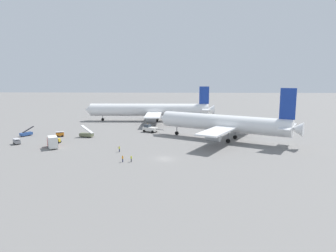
% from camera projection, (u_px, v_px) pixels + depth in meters
% --- Properties ---
extents(ground_plane, '(600.00, 600.00, 0.00)m').
position_uv_depth(ground_plane, '(164.00, 159.00, 77.35)').
color(ground_plane, slate).
extents(airliner_at_gate_left, '(59.30, 43.79, 15.81)m').
position_uv_depth(airliner_at_gate_left, '(150.00, 110.00, 140.90)').
color(airliner_at_gate_left, white).
rests_on(airliner_at_gate_left, ground).
extents(airliner_being_pushed, '(44.04, 36.44, 17.20)m').
position_uv_depth(airliner_being_pushed, '(224.00, 123.00, 98.62)').
color(airliner_being_pushed, white).
rests_on(airliner_being_pushed, ground).
extents(pushback_tug, '(8.04, 5.18, 3.02)m').
position_uv_depth(pushback_tug, '(150.00, 129.00, 113.70)').
color(pushback_tug, white).
rests_on(pushback_tug, ground).
extents(gse_stair_truck_yellow, '(4.92, 3.10, 4.06)m').
position_uv_depth(gse_stair_truck_yellow, '(87.00, 134.00, 104.35)').
color(gse_stair_truck_yellow, '#666B4C').
rests_on(gse_stair_truck_yellow, ground).
extents(gse_gpu_cart_small, '(2.17, 1.69, 1.90)m').
position_uv_depth(gse_gpu_cart_small, '(57.00, 141.00, 95.16)').
color(gse_gpu_cart_small, gold).
rests_on(gse_gpu_cart_small, ground).
extents(gse_baggage_cart_near_cluster, '(3.03, 3.05, 1.71)m').
position_uv_depth(gse_baggage_cart_near_cluster, '(17.00, 141.00, 93.50)').
color(gse_baggage_cart_near_cluster, gray).
rests_on(gse_baggage_cart_near_cluster, ground).
extents(gse_belt_loader_portside, '(3.65, 4.84, 3.02)m').
position_uv_depth(gse_belt_loader_portside, '(26.00, 134.00, 106.46)').
color(gse_belt_loader_portside, '#2D5199').
rests_on(gse_belt_loader_portside, ground).
extents(gse_catering_truck_tall, '(4.92, 6.27, 3.50)m').
position_uv_depth(gse_catering_truck_tall, '(52.00, 142.00, 88.67)').
color(gse_catering_truck_tall, red).
rests_on(gse_catering_truck_tall, ground).
extents(gse_baggage_cart_trailing, '(3.12, 2.47, 1.71)m').
position_uv_depth(gse_baggage_cart_trailing, '(60.00, 134.00, 105.25)').
color(gse_baggage_cart_trailing, orange).
rests_on(gse_baggage_cart_trailing, ground).
extents(ground_crew_marshaller_foreground, '(0.50, 0.36, 1.63)m').
position_uv_depth(ground_crew_marshaller_foreground, '(119.00, 149.00, 84.15)').
color(ground_crew_marshaller_foreground, '#2D3351').
rests_on(ground_crew_marshaller_foreground, ground).
extents(ground_crew_wing_walker_right, '(0.36, 0.50, 1.67)m').
position_uv_depth(ground_crew_wing_walker_right, '(123.00, 159.00, 74.25)').
color(ground_crew_wing_walker_right, '#2D3351').
rests_on(ground_crew_wing_walker_right, ground).
extents(ground_crew_ramp_agent_by_cones, '(0.36, 0.50, 1.59)m').
position_uv_depth(ground_crew_ramp_agent_by_cones, '(131.00, 159.00, 74.39)').
color(ground_crew_ramp_agent_by_cones, '#4C4C51').
rests_on(ground_crew_ramp_agent_by_cones, ground).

